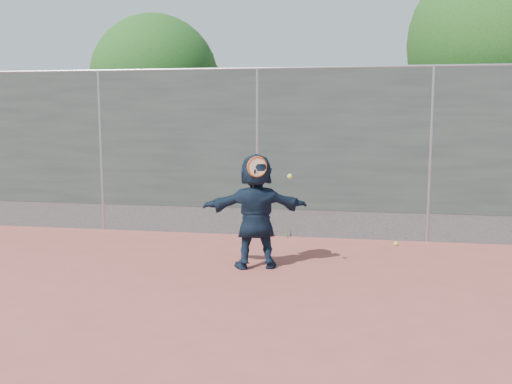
# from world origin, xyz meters

# --- Properties ---
(ground) EXTENTS (80.00, 80.00, 0.00)m
(ground) POSITION_xyz_m (0.00, 0.00, 0.00)
(ground) COLOR #9E4C42
(ground) RESTS_ON ground
(player) EXTENTS (1.61, 0.90, 1.65)m
(player) POSITION_xyz_m (0.36, 1.34, 0.83)
(player) COLOR #122134
(player) RESTS_ON ground
(ball_ground) EXTENTS (0.07, 0.07, 0.07)m
(ball_ground) POSITION_xyz_m (2.45, 3.09, 0.03)
(ball_ground) COLOR #BAEF35
(ball_ground) RESTS_ON ground
(fence) EXTENTS (20.00, 0.06, 3.03)m
(fence) POSITION_xyz_m (-0.00, 3.50, 1.58)
(fence) COLOR #38423D
(fence) RESTS_ON ground
(swing_action) EXTENTS (0.62, 0.17, 0.51)m
(swing_action) POSITION_xyz_m (0.46, 1.14, 1.45)
(swing_action) COLOR #C54E12
(swing_action) RESTS_ON ground
(tree_right) EXTENTS (3.78, 3.60, 5.39)m
(tree_right) POSITION_xyz_m (4.68, 5.75, 3.49)
(tree_right) COLOR #382314
(tree_right) RESTS_ON ground
(tree_left) EXTENTS (3.15, 3.00, 4.53)m
(tree_left) POSITION_xyz_m (-2.85, 6.55, 2.94)
(tree_left) COLOR #382314
(tree_left) RESTS_ON ground
(weed_clump) EXTENTS (0.68, 0.07, 0.30)m
(weed_clump) POSITION_xyz_m (0.29, 3.38, 0.13)
(weed_clump) COLOR #387226
(weed_clump) RESTS_ON ground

